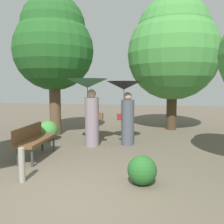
# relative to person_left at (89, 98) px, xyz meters

# --- Properties ---
(ground_plane) EXTENTS (40.00, 40.00, 0.00)m
(ground_plane) POSITION_rel_person_left_xyz_m (0.60, -3.47, -1.47)
(ground_plane) COLOR brown
(person_left) EXTENTS (1.25, 1.25, 2.06)m
(person_left) POSITION_rel_person_left_xyz_m (0.00, 0.00, 0.00)
(person_left) COLOR gray
(person_left) RESTS_ON ground
(person_right) EXTENTS (1.08, 1.08, 1.99)m
(person_right) POSITION_rel_person_left_xyz_m (1.06, 0.36, -0.10)
(person_right) COLOR #474C56
(person_right) RESTS_ON ground
(park_bench) EXTENTS (0.60, 1.53, 0.83)m
(park_bench) POSITION_rel_person_left_xyz_m (-1.02, -1.50, -0.96)
(park_bench) COLOR #38383D
(park_bench) RESTS_ON ground
(tree_near_left) EXTENTS (2.93, 2.93, 5.17)m
(tree_near_left) POSITION_rel_person_left_xyz_m (-1.78, 1.44, 1.94)
(tree_near_left) COLOR brown
(tree_near_left) RESTS_ON ground
(tree_near_right) EXTENTS (3.78, 3.78, 5.51)m
(tree_near_right) POSITION_rel_person_left_xyz_m (2.60, 3.41, 1.96)
(tree_near_right) COLOR #42301E
(tree_near_right) RESTS_ON ground
(bush_path_left) EXTENTS (0.67, 0.67, 0.67)m
(bush_path_left) POSITION_rel_person_left_xyz_m (-1.62, 0.49, -1.13)
(bush_path_left) COLOR #428C3D
(bush_path_left) RESTS_ON ground
(bush_path_right) EXTENTS (0.55, 0.55, 0.55)m
(bush_path_right) POSITION_rel_person_left_xyz_m (1.81, -2.65, -1.19)
(bush_path_right) COLOR #235B23
(bush_path_right) RESTS_ON ground
(path_marker_post) EXTENTS (0.12, 0.12, 0.67)m
(path_marker_post) POSITION_rel_person_left_xyz_m (-0.46, -2.98, -1.13)
(path_marker_post) COLOR gray
(path_marker_post) RESTS_ON ground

